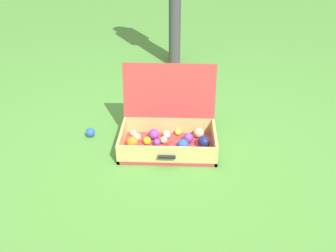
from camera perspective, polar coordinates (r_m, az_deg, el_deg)
name	(u,v)px	position (r m, az deg, el deg)	size (l,w,h in m)	color
ground_plane	(160,149)	(2.46, -1.21, -3.67)	(16.00, 16.00, 0.00)	#4C8C38
open_suitcase	(169,131)	(2.45, 0.09, -0.76)	(0.64, 0.49, 0.52)	#B23838
stray_ball_on_grass	(90,132)	(2.64, -12.29, -0.99)	(0.07, 0.07, 0.07)	blue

